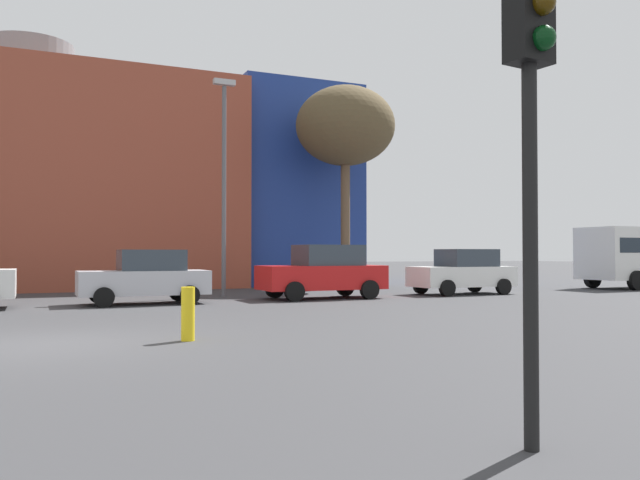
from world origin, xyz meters
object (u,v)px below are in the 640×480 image
at_px(parked_car_2, 146,277).
at_px(bollard_yellow_0, 188,314).
at_px(parked_car_3, 323,272).
at_px(traffic_light_near_right, 531,82).
at_px(bare_tree_1, 345,127).
at_px(street_lamp, 224,173).
at_px(parked_car_4, 463,272).

height_order(parked_car_2, bollard_yellow_0, parked_car_2).
bearing_deg(parked_car_3, traffic_light_near_right, 71.16).
distance_m(parked_car_2, parked_car_3, 6.03).
distance_m(parked_car_2, bare_tree_1, 12.66).
relative_size(parked_car_2, bollard_yellow_0, 4.04).
height_order(bollard_yellow_0, street_lamp, street_lamp).
bearing_deg(bare_tree_1, parked_car_4, -65.79).
bearing_deg(parked_car_4, bare_tree_1, -65.79).
relative_size(parked_car_3, street_lamp, 0.54).
relative_size(parked_car_3, parked_car_4, 1.08).
xyz_separation_m(parked_car_4, street_lamp, (-8.79, 2.41, 3.63)).
xyz_separation_m(parked_car_3, bollard_yellow_0, (-6.68, -8.91, -0.45)).
bearing_deg(street_lamp, parked_car_2, -142.54).
bearing_deg(street_lamp, bare_tree_1, 24.69).
bearing_deg(bare_tree_1, street_lamp, -155.31).
distance_m(parked_car_2, traffic_light_near_right, 16.56).
xyz_separation_m(bollard_yellow_0, street_lamp, (3.80, 11.32, 4.01)).
height_order(traffic_light_near_right, bollard_yellow_0, traffic_light_near_right).
xyz_separation_m(parked_car_4, traffic_light_near_right, (-11.51, -16.42, 2.06)).
bearing_deg(bare_tree_1, traffic_light_near_right, -112.70).
distance_m(bare_tree_1, street_lamp, 7.54).
relative_size(bollard_yellow_0, street_lamp, 0.12).
height_order(traffic_light_near_right, street_lamp, street_lamp).
relative_size(parked_car_4, traffic_light_near_right, 1.01).
height_order(parked_car_2, traffic_light_near_right, traffic_light_near_right).
bearing_deg(parked_car_2, bare_tree_1, -150.71).
bearing_deg(bollard_yellow_0, parked_car_2, 85.83).
bearing_deg(traffic_light_near_right, bare_tree_1, 150.02).
height_order(bare_tree_1, street_lamp, bare_tree_1).
distance_m(parked_car_2, bollard_yellow_0, 8.94).
bearing_deg(bollard_yellow_0, street_lamp, 71.46).
bearing_deg(traffic_light_near_right, street_lamp, 164.50).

